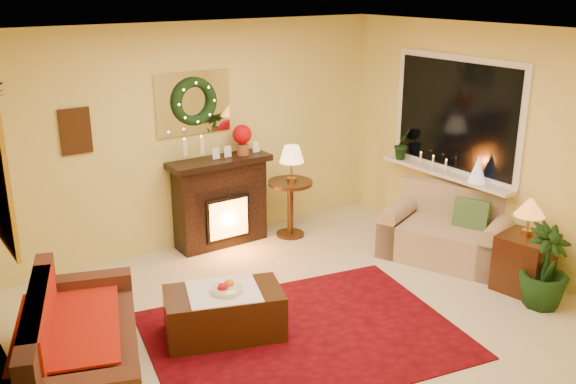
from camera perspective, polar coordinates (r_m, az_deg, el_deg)
floor at (r=6.17m, az=1.89°, el=-11.04°), size 5.00×5.00×0.00m
ceiling at (r=5.39m, az=2.19°, el=13.79°), size 5.00×5.00×0.00m
wall_back at (r=7.50m, az=-8.34°, el=4.86°), size 5.00×5.00×0.00m
wall_front at (r=4.20m, az=20.88°, el=-7.28°), size 5.00×5.00×0.00m
wall_left at (r=4.69m, az=-23.37°, el=-4.88°), size 4.50×4.50×0.00m
wall_right at (r=7.37m, az=17.85°, el=3.91°), size 4.50×4.50×0.00m
area_rug at (r=5.88m, az=1.41°, el=-12.56°), size 3.03×2.50×0.01m
sofa at (r=5.31m, az=-17.67°, el=-11.91°), size 1.33×1.94×0.77m
red_throw at (r=5.40m, az=-19.02°, el=-11.19°), size 0.78×1.28×0.02m
fireplace at (r=7.62m, az=-6.05°, el=-0.72°), size 1.09×0.36×0.99m
poinsettia at (r=7.57m, az=-4.11°, el=5.13°), size 0.23×0.23×0.23m
mantel_candle_a at (r=7.21m, az=-9.17°, el=3.93°), size 0.06×0.06×0.18m
mantel_candle_b at (r=7.28m, az=-7.69°, el=4.14°), size 0.06×0.06×0.19m
mantel_mirror at (r=7.40m, az=-8.41°, el=7.84°), size 0.92×0.02×0.72m
wreath at (r=7.36m, az=-8.28°, el=7.95°), size 0.55×0.11×0.55m
wall_art at (r=6.95m, az=-18.37°, el=5.15°), size 0.32×0.03×0.48m
loveseat at (r=7.41m, az=13.98°, el=-2.82°), size 1.26×1.58×0.80m
window_frame at (r=7.64m, az=14.71°, el=6.61°), size 0.03×1.86×1.36m
window_glass at (r=7.63m, az=14.64°, el=6.60°), size 0.02×1.70×1.22m
window_sill at (r=7.72m, az=13.79°, el=1.60°), size 0.22×1.86×0.04m
mini_tree at (r=7.37m, az=16.51°, el=1.93°), size 0.20×0.20×0.30m
sill_plant at (r=8.12m, az=10.12°, el=4.23°), size 0.27×0.22×0.50m
side_table_round at (r=7.89m, az=0.21°, el=-1.67°), size 0.63×0.63×0.71m
lamp_cream at (r=7.69m, az=0.32°, el=2.15°), size 0.30×0.30×0.46m
end_table_square at (r=6.98m, az=20.22°, el=-6.11°), size 0.55×0.55×0.59m
lamp_tiffany at (r=6.83m, az=20.59°, el=-2.39°), size 0.30×0.30×0.44m
coffee_table at (r=5.81m, az=-5.69°, el=-10.75°), size 1.16×0.88×0.43m
fruit_bowl at (r=5.68m, az=-5.46°, el=-8.72°), size 0.28×0.28×0.07m
floor_palm at (r=6.64m, az=21.92°, el=-5.90°), size 1.43×1.43×2.48m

